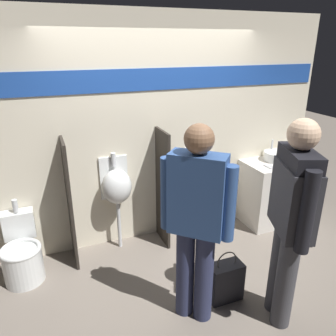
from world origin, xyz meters
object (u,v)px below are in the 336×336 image
Objects in this scene: sink_basin at (277,156)px; urinal_far at (200,174)px; person_with_lanyard at (196,219)px; shopping_bag at (225,281)px; urinal_near_counter at (117,187)px; person_in_vest at (292,212)px; cell_phone at (269,167)px; toilet at (22,256)px.

sink_basin is 1.11m from urinal_far.
person_with_lanyard is 3.37× the size of shopping_bag.
urinal_near_counter is 0.64× the size of person_in_vest.
cell_phone is 0.12× the size of urinal_far.
person_in_vest is (2.16, -1.43, 0.80)m from toilet.
toilet is (-1.08, -0.19, -0.53)m from urinal_near_counter.
urinal_far is (-1.10, 0.09, -0.12)m from sink_basin.
person_with_lanyard is at bearing -74.35° from urinal_near_counter.
person_in_vest is at bearing -90.29° from urinal_far.
person_with_lanyard is at bearing 89.02° from person_in_vest.
cell_phone is 0.08× the size of person_in_vest.
person_in_vest is at bearing -33.47° from toilet.
person_in_vest is (-0.85, -1.35, 0.20)m from cell_phone.
person_with_lanyard reaches higher than toilet.
shopping_bag is (0.74, -1.25, -0.60)m from urinal_near_counter.
person_with_lanyard is at bearing -118.58° from urinal_far.
person_in_vest is (-0.01, -1.62, 0.27)m from urinal_far.
cell_phone is at bearing -1.44° from toilet.
urinal_near_counter is at bearing 180.00° from urinal_far.
person_in_vest reaches higher than shopping_bag.
person_in_vest is 0.77m from person_with_lanyard.
urinal_far is 2.22× the size of shopping_bag.
person_with_lanyard is at bearing -146.11° from cell_phone.
urinal_far is 1.45× the size of toilet.
cell_phone reaches higher than shopping_bag.
shopping_bag is (-1.19, -0.98, -0.67)m from cell_phone.
urinal_near_counter is (-2.18, 0.09, -0.12)m from sink_basin.
cell_phone is 0.08× the size of person_with_lanyard.
person_in_vest reaches higher than cell_phone.
cell_phone is at bearing 39.62° from shopping_bag.
shopping_bag is at bearing 64.80° from person_in_vest.
toilet is at bearing -175.00° from urinal_far.
sink_basin is at bearing -4.88° from urinal_far.
cell_phone is (-0.25, -0.17, -0.06)m from sink_basin.
urinal_near_counter is (-1.93, 0.27, -0.07)m from cell_phone.
toilet is 1.97m from person_with_lanyard.
urinal_far reaches higher than sink_basin.
person_in_vest is 1.02× the size of person_with_lanyard.
urinal_near_counter is 0.66× the size of person_with_lanyard.
sink_basin is at bearing -103.19° from person_with_lanyard.
person_with_lanyard is at bearing -170.35° from shopping_bag.
shopping_bag is (0.37, 0.06, -0.79)m from person_with_lanyard.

